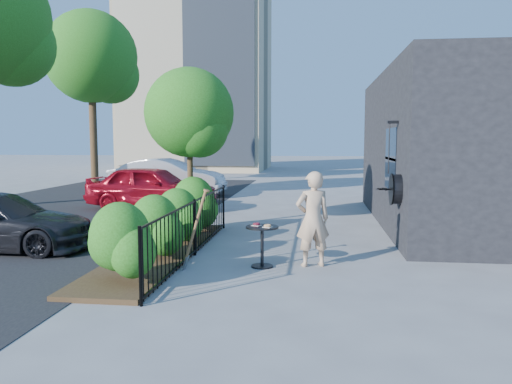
# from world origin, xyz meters

# --- Properties ---
(ground) EXTENTS (120.00, 120.00, 0.00)m
(ground) POSITION_xyz_m (0.00, 0.00, 0.00)
(ground) COLOR gray
(ground) RESTS_ON ground
(shop_building) EXTENTS (6.22, 9.00, 4.00)m
(shop_building) POSITION_xyz_m (5.50, 4.50, 2.00)
(shop_building) COLOR black
(shop_building) RESTS_ON ground
(fence) EXTENTS (0.05, 6.05, 1.10)m
(fence) POSITION_xyz_m (-1.50, 0.00, 0.56)
(fence) COLOR black
(fence) RESTS_ON ground
(planting_bed) EXTENTS (1.30, 6.00, 0.08)m
(planting_bed) POSITION_xyz_m (-2.20, 0.00, 0.04)
(planting_bed) COLOR #382616
(planting_bed) RESTS_ON ground
(shrubs) EXTENTS (1.10, 5.60, 1.24)m
(shrubs) POSITION_xyz_m (-2.10, 0.10, 0.70)
(shrubs) COLOR #235914
(shrubs) RESTS_ON ground
(patio_tree) EXTENTS (2.20, 2.20, 3.94)m
(patio_tree) POSITION_xyz_m (-2.24, 2.76, 2.76)
(patio_tree) COLOR #3F2B19
(patio_tree) RESTS_ON ground
(street) EXTENTS (9.00, 30.00, 0.01)m
(street) POSITION_xyz_m (-7.00, 3.00, 0.00)
(street) COLOR black
(street) RESTS_ON ground
(street_tree_far) EXTENTS (4.40, 4.40, 8.28)m
(street_tree_far) POSITION_xyz_m (-9.94, 13.96, 5.92)
(street_tree_far) COLOR #3F2B19
(street_tree_far) RESTS_ON ground
(cafe_table) EXTENTS (0.58, 0.58, 0.78)m
(cafe_table) POSITION_xyz_m (-0.11, -0.73, 0.50)
(cafe_table) COLOR black
(cafe_table) RESTS_ON ground
(woman) EXTENTS (0.71, 0.57, 1.69)m
(woman) POSITION_xyz_m (0.77, -0.55, 0.85)
(woman) COLOR tan
(woman) RESTS_ON ground
(shovel) EXTENTS (0.49, 0.19, 1.44)m
(shovel) POSITION_xyz_m (-1.26, -1.05, 0.63)
(shovel) COLOR brown
(shovel) RESTS_ON ground
(car_red) EXTENTS (4.32, 2.08, 1.42)m
(car_red) POSITION_xyz_m (-4.42, 6.11, 0.71)
(car_red) COLOR #A20D1D
(car_red) RESTS_ON ground
(car_silver) EXTENTS (4.57, 1.73, 1.49)m
(car_silver) POSITION_xyz_m (-5.06, 9.91, 0.74)
(car_silver) COLOR #B2B2B7
(car_silver) RESTS_ON ground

